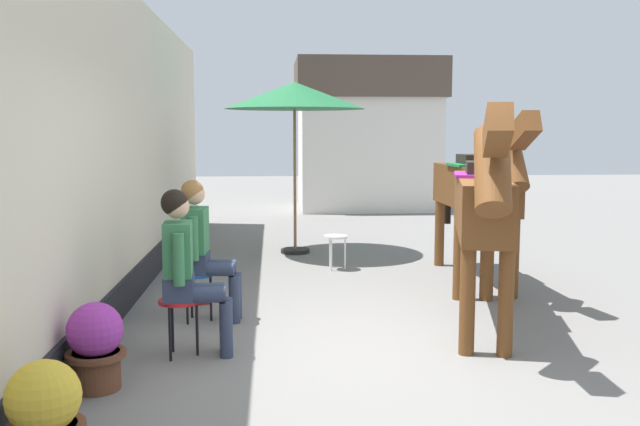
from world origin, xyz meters
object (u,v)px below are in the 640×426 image
(seated_visitor_far, at_px, (202,243))
(flower_planter_near, at_px, (44,416))
(seated_visitor_near, at_px, (186,264))
(spare_stool_white, at_px, (336,240))
(saddled_horse_near, at_px, (482,206))
(saddled_horse_far, at_px, (477,189))
(cafe_parasol, at_px, (295,97))
(flower_planter_far, at_px, (95,344))
(satchel_bag, at_px, (197,295))

(seated_visitor_far, bearing_deg, flower_planter_near, -100.21)
(seated_visitor_near, bearing_deg, spare_stool_white, 66.38)
(saddled_horse_near, height_order, saddled_horse_far, same)
(cafe_parasol, bearing_deg, seated_visitor_near, -102.19)
(seated_visitor_near, xyz_separation_m, saddled_horse_near, (2.66, 0.67, 0.38))
(seated_visitor_far, relative_size, cafe_parasol, 0.54)
(saddled_horse_far, height_order, flower_planter_far, saddled_horse_far)
(spare_stool_white, bearing_deg, saddled_horse_far, -29.19)
(saddled_horse_near, height_order, satchel_bag, saddled_horse_near)
(seated_visitor_far, distance_m, flower_planter_near, 3.14)
(saddled_horse_far, bearing_deg, flower_planter_near, -128.88)
(cafe_parasol, bearing_deg, saddled_horse_near, -69.00)
(spare_stool_white, height_order, satchel_bag, spare_stool_white)
(seated_visitor_near, distance_m, saddled_horse_far, 4.15)
(seated_visitor_near, distance_m, flower_planter_near, 2.11)
(saddled_horse_near, xyz_separation_m, flower_planter_near, (-3.19, -2.66, -0.82))
(seated_visitor_far, height_order, spare_stool_white, seated_visitor_far)
(saddled_horse_near, distance_m, satchel_bag, 3.15)
(flower_planter_far, height_order, satchel_bag, flower_planter_far)
(flower_planter_near, xyz_separation_m, spare_stool_white, (2.08, 5.53, 0.07))
(flower_planter_far, bearing_deg, seated_visitor_far, 71.69)
(seated_visitor_near, relative_size, saddled_horse_near, 0.47)
(saddled_horse_near, distance_m, flower_planter_far, 3.61)
(saddled_horse_near, relative_size, flower_planter_far, 4.61)
(seated_visitor_far, height_order, cafe_parasol, cafe_parasol)
(saddled_horse_far, xyz_separation_m, cafe_parasol, (-2.14, 2.23, 1.20))
(seated_visitor_near, relative_size, seated_visitor_far, 1.00)
(seated_visitor_far, distance_m, saddled_horse_near, 2.69)
(saddled_horse_near, distance_m, saddled_horse_far, 2.03)
(cafe_parasol, distance_m, satchel_bag, 4.03)
(seated_visitor_far, xyz_separation_m, satchel_bag, (-0.13, 0.66, -0.68))
(flower_planter_far, bearing_deg, cafe_parasol, 73.82)
(flower_planter_far, bearing_deg, saddled_horse_near, 23.28)
(seated_visitor_far, height_order, saddled_horse_near, saddled_horse_near)
(seated_visitor_far, height_order, flower_planter_far, seated_visitor_far)
(saddled_horse_near, bearing_deg, seated_visitor_far, 171.35)
(seated_visitor_far, relative_size, flower_planter_near, 2.17)
(satchel_bag, bearing_deg, seated_visitor_near, -107.42)
(seated_visitor_near, xyz_separation_m, satchel_bag, (-0.11, 1.73, -0.68))
(seated_visitor_near, bearing_deg, flower_planter_near, -104.86)
(seated_visitor_near, height_order, saddled_horse_near, saddled_horse_near)
(flower_planter_near, bearing_deg, spare_stool_white, 69.42)
(flower_planter_near, bearing_deg, flower_planter_far, 91.87)
(cafe_parasol, bearing_deg, spare_stool_white, -69.23)
(saddled_horse_far, xyz_separation_m, flower_planter_far, (-3.76, -3.34, -0.82))
(flower_planter_far, distance_m, spare_stool_white, 4.76)
(seated_visitor_near, height_order, flower_planter_near, seated_visitor_near)
(seated_visitor_far, relative_size, spare_stool_white, 3.02)
(saddled_horse_far, bearing_deg, seated_visitor_near, -140.58)
(seated_visitor_far, relative_size, flower_planter_far, 2.17)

